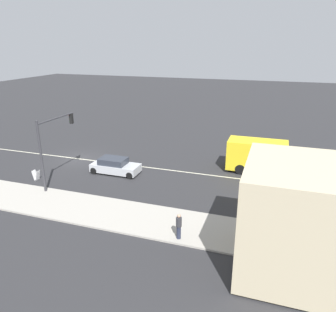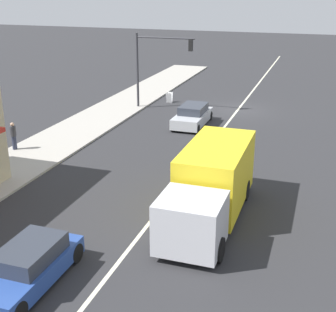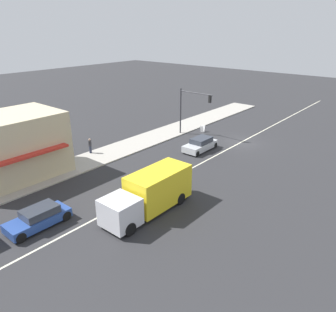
{
  "view_description": "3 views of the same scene",
  "coord_description": "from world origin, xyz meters",
  "px_view_note": "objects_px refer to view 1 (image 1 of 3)",
  "views": [
    {
      "loc": [
        26.47,
        18.36,
        11.05
      ],
      "look_at": [
        0.79,
        9.65,
        1.64
      ],
      "focal_mm": 35.0,
      "sensor_mm": 36.0,
      "label": 1
    },
    {
      "loc": [
        -6.13,
        34.99,
        9.13
      ],
      "look_at": [
        0.75,
        14.66,
        1.22
      ],
      "focal_mm": 50.0,
      "sensor_mm": 36.0,
      "label": 2
    },
    {
      "loc": [
        -16.71,
        33.22,
        12.73
      ],
      "look_at": [
        1.57,
        11.42,
        1.38
      ],
      "focal_mm": 35.0,
      "sensor_mm": 36.0,
      "label": 3
    }
  ],
  "objects_px": {
    "pedestrian": "(179,226)",
    "delivery_truck": "(267,157)",
    "traffic_signal_main": "(52,139)",
    "sedan_silver": "(115,166)",
    "warning_aframe_sign": "(36,175)"
  },
  "relations": [
    {
      "from": "warning_aframe_sign",
      "to": "delivery_truck",
      "type": "height_order",
      "value": "delivery_truck"
    },
    {
      "from": "sedan_silver",
      "to": "warning_aframe_sign",
      "type": "bearing_deg",
      "value": -57.67
    },
    {
      "from": "traffic_signal_main",
      "to": "delivery_truck",
      "type": "distance_m",
      "value": 18.24
    },
    {
      "from": "traffic_signal_main",
      "to": "pedestrian",
      "type": "bearing_deg",
      "value": 69.63
    },
    {
      "from": "pedestrian",
      "to": "delivery_truck",
      "type": "relative_size",
      "value": 0.21
    },
    {
      "from": "warning_aframe_sign",
      "to": "sedan_silver",
      "type": "relative_size",
      "value": 0.2
    },
    {
      "from": "delivery_truck",
      "to": "sedan_silver",
      "type": "bearing_deg",
      "value": -70.97
    },
    {
      "from": "traffic_signal_main",
      "to": "delivery_truck",
      "type": "xyz_separation_m",
      "value": [
        -8.32,
        16.05,
        -2.43
      ]
    },
    {
      "from": "traffic_signal_main",
      "to": "pedestrian",
      "type": "distance_m",
      "value": 12.87
    },
    {
      "from": "traffic_signal_main",
      "to": "delivery_truck",
      "type": "bearing_deg",
      "value": 117.42
    },
    {
      "from": "delivery_truck",
      "to": "sedan_silver",
      "type": "relative_size",
      "value": 1.75
    },
    {
      "from": "warning_aframe_sign",
      "to": "sedan_silver",
      "type": "bearing_deg",
      "value": 122.33
    },
    {
      "from": "pedestrian",
      "to": "sedan_silver",
      "type": "height_order",
      "value": "pedestrian"
    },
    {
      "from": "pedestrian",
      "to": "delivery_truck",
      "type": "height_order",
      "value": "delivery_truck"
    },
    {
      "from": "sedan_silver",
      "to": "traffic_signal_main",
      "type": "bearing_deg",
      "value": -39.95
    }
  ]
}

